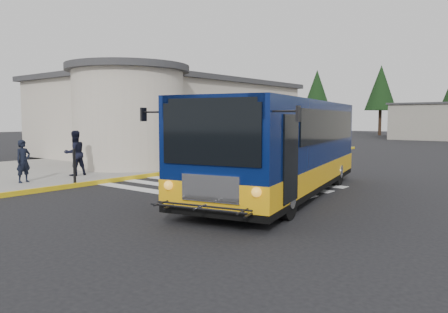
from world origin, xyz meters
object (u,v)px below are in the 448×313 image
Objects in this scene: pedestrian_a at (23,161)px; bollard at (74,166)px; transit_bus at (281,151)px; pedestrian_b at (75,153)px.

pedestrian_a is 1.87m from bollard.
bollard is at bearing -167.25° from transit_bus.
pedestrian_b is at bearing -3.16° from pedestrian_a.
pedestrian_a is at bearing -143.65° from bollard.
transit_bus is 9.22m from pedestrian_a.
transit_bus is 6.00× the size of pedestrian_b.
transit_bus is 8.90× the size of bollard.
transit_bus is at bearing -71.79° from pedestrian_a.
bollard is (-6.65, -3.18, -0.67)m from transit_bus.
bollard is at bearing -63.18° from pedestrian_a.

